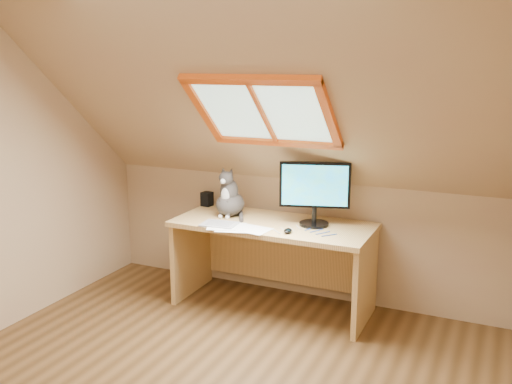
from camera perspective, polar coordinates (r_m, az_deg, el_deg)
The scene contains 9 objects.
room_shell at distance 3.05m, azimuth -7.92°, elevation 2.71°, with size 3.52×3.52×2.41m.
desk at distance 4.65m, azimuth 2.02°, elevation -5.48°, with size 1.58×0.69×0.72m.
monitor at distance 4.39m, azimuth 5.90°, elevation 0.26°, with size 0.53×0.23×0.50m.
cat at distance 4.68m, azimuth -2.67°, elevation -0.64°, with size 0.23×0.28×0.42m.
desk_speaker at distance 5.04m, azimuth -4.92°, elevation -0.70°, with size 0.09×0.09×0.12m, color black.
graphics_tablet at distance 4.46m, azimuth -3.67°, elevation -3.23°, with size 0.27×0.20×0.01m, color #B2B2B7.
mouse at distance 4.25m, azimuth 3.20°, elevation -3.89°, with size 0.06×0.10×0.03m, color black.
papers at distance 4.37m, azimuth -1.82°, elevation -3.62°, with size 0.35×0.30×0.01m.
cables at distance 4.30m, azimuth 5.11°, elevation -3.90°, with size 0.51×0.26×0.01m.
Camera 1 is at (1.62, -2.62, 1.97)m, focal length 40.00 mm.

